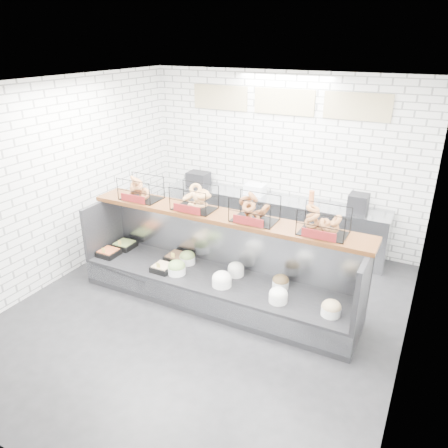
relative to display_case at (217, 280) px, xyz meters
The scene contains 5 objects.
ground 0.47m from the display_case, 89.45° to the right, with size 5.50×5.50×0.00m, color black.
room_shell 1.75m from the display_case, 89.27° to the left, with size 5.02×5.51×3.01m.
display_case is the anchor object (origin of this frame).
bagel_shelf 1.07m from the display_case, 88.83° to the left, with size 4.10×0.50×0.40m.
prep_counter 2.09m from the display_case, 90.03° to the left, with size 4.00×0.60×1.20m.
Camera 1 is at (2.54, -4.38, 3.50)m, focal length 35.00 mm.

